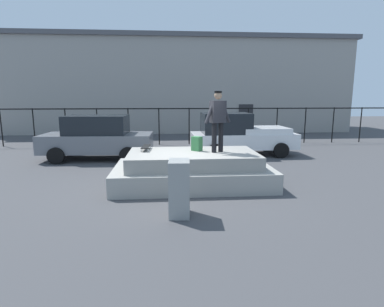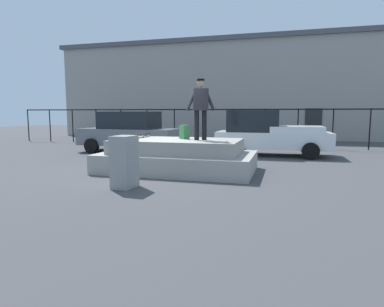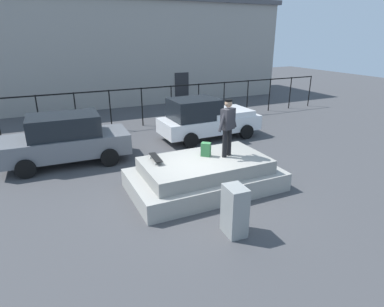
% 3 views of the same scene
% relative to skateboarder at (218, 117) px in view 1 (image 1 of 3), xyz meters
% --- Properties ---
extents(ground_plane, '(60.00, 60.00, 0.00)m').
position_rel_skateboarder_xyz_m(ground_plane, '(-1.05, -0.22, -1.95)').
color(ground_plane, '#424244').
extents(concrete_ledge, '(4.49, 2.56, 0.95)m').
position_rel_skateboarder_xyz_m(concrete_ledge, '(-0.71, 0.04, -1.52)').
color(concrete_ledge, '#9E9B93').
rests_on(concrete_ledge, ground_plane).
extents(skateboarder, '(0.82, 0.40, 1.74)m').
position_rel_skateboarder_xyz_m(skateboarder, '(0.00, 0.00, 0.00)').
color(skateboarder, black).
rests_on(skateboarder, concrete_ledge).
extents(skateboard, '(0.27, 0.85, 0.12)m').
position_rel_skateboarder_xyz_m(skateboard, '(-2.08, 0.54, -0.90)').
color(skateboard, black).
rests_on(skateboard, concrete_ledge).
extents(backpack, '(0.34, 0.34, 0.42)m').
position_rel_skateboarder_xyz_m(backpack, '(-0.57, 0.27, -0.79)').
color(backpack, '#33723F').
rests_on(backpack, concrete_ledge).
extents(car_grey_sedan_near, '(4.44, 2.19, 1.78)m').
position_rel_skateboarder_xyz_m(car_grey_sedan_near, '(-4.26, 4.06, -1.05)').
color(car_grey_sedan_near, slate).
rests_on(car_grey_sedan_near, ground_plane).
extents(car_white_pickup_mid, '(4.52, 2.07, 1.83)m').
position_rel_skateboarder_xyz_m(car_white_pickup_mid, '(1.71, 4.56, -1.05)').
color(car_white_pickup_mid, white).
rests_on(car_white_pickup_mid, ground_plane).
extents(utility_box, '(0.47, 0.63, 1.21)m').
position_rel_skateboarder_xyz_m(utility_box, '(-1.20, -2.39, -1.35)').
color(utility_box, gray).
rests_on(utility_box, ground_plane).
extents(fence_row, '(24.06, 0.06, 1.94)m').
position_rel_skateboarder_xyz_m(fence_row, '(-1.05, 7.82, -0.67)').
color(fence_row, black).
rests_on(fence_row, ground_plane).
extents(warehouse_building, '(25.85, 6.85, 6.69)m').
position_rel_skateboarder_xyz_m(warehouse_building, '(-1.05, 15.81, 1.40)').
color(warehouse_building, gray).
rests_on(warehouse_building, ground_plane).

